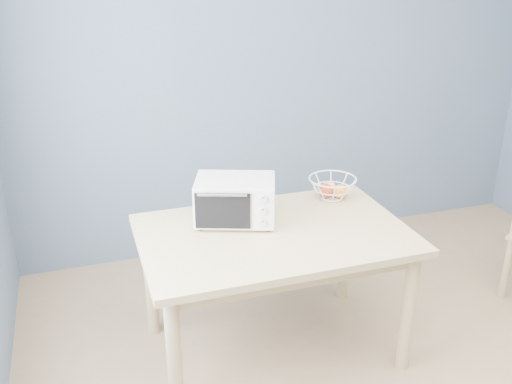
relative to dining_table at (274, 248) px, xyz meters
name	(u,v)px	position (x,y,z in m)	size (l,w,h in m)	color
room	(511,187)	(0.58, -0.95, 0.65)	(4.01, 4.51, 2.61)	tan
dining_table	(274,248)	(0.00, 0.00, 0.00)	(1.40, 0.90, 0.75)	tan
toaster_oven	(232,200)	(-0.17, 0.18, 0.23)	(0.49, 0.41, 0.25)	white
fruit_basket	(332,188)	(0.47, 0.31, 0.17)	(0.37, 0.37, 0.13)	white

